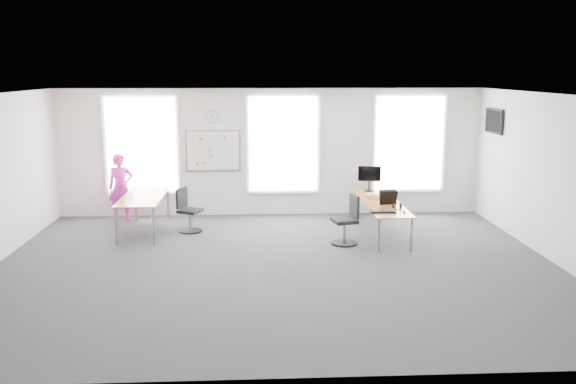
{
  "coord_description": "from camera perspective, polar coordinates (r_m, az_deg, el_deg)",
  "views": [
    {
      "loc": [
        -0.34,
        -10.3,
        3.41
      ],
      "look_at": [
        0.27,
        1.2,
        1.1
      ],
      "focal_mm": 38.0,
      "sensor_mm": 36.0,
      "label": 1
    }
  ],
  "objects": [
    {
      "name": "keyboard",
      "position": [
        12.01,
        8.87,
        -1.86
      ],
      "size": [
        0.5,
        0.2,
        0.02
      ],
      "primitive_type": "cube",
      "rotation": [
        0.0,
        0.0,
        -0.06
      ],
      "color": "black",
      "rests_on": "desk_right"
    },
    {
      "name": "monitor",
      "position": [
        14.03,
        7.63,
        1.48
      ],
      "size": [
        0.52,
        0.21,
        0.58
      ],
      "rotation": [
        0.0,
        0.0,
        -0.18
      ],
      "color": "black",
      "rests_on": "desk_right"
    },
    {
      "name": "tv",
      "position": [
        14.35,
        18.73,
        6.31
      ],
      "size": [
        0.06,
        0.9,
        0.55
      ],
      "primitive_type": "cube",
      "color": "black",
      "rests_on": "wall_right"
    },
    {
      "name": "window_left",
      "position": [
        14.62,
        -13.53,
        4.31
      ],
      "size": [
        1.6,
        0.06,
        2.2
      ],
      "primitive_type": "cube",
      "color": "white",
      "rests_on": "wall_back"
    },
    {
      "name": "desk_left",
      "position": [
        13.32,
        -13.38,
        -0.63
      ],
      "size": [
        0.86,
        2.15,
        0.78
      ],
      "color": "#AA552E",
      "rests_on": "ground"
    },
    {
      "name": "paper_stack",
      "position": [
        13.29,
        7.92,
        -0.39
      ],
      "size": [
        0.34,
        0.29,
        0.1
      ],
      "primitive_type": "cube",
      "rotation": [
        0.0,
        0.0,
        -0.34
      ],
      "color": "beige",
      "rests_on": "desk_right"
    },
    {
      "name": "chair_left",
      "position": [
        13.22,
        -9.36,
        -1.91
      ],
      "size": [
        0.57,
        0.57,
        0.94
      ],
      "rotation": [
        0.0,
        0.0,
        1.14
      ],
      "color": "black",
      "rests_on": "ground"
    },
    {
      "name": "headphones",
      "position": [
        12.44,
        10.14,
        -1.27
      ],
      "size": [
        0.18,
        0.1,
        0.11
      ],
      "rotation": [
        0.0,
        0.0,
        -0.29
      ],
      "color": "black",
      "rests_on": "desk_right"
    },
    {
      "name": "wall_right",
      "position": [
        11.75,
        24.04,
        1.0
      ],
      "size": [
        0.0,
        10.0,
        10.0
      ],
      "primitive_type": "plane",
      "rotation": [
        1.57,
        0.0,
        -1.57
      ],
      "color": "silver",
      "rests_on": "ground"
    },
    {
      "name": "wall_clock",
      "position": [
        14.34,
        -7.11,
        7.02
      ],
      "size": [
        0.3,
        0.04,
        0.3
      ],
      "primitive_type": "cylinder",
      "rotation": [
        1.57,
        0.0,
        0.0
      ],
      "color": "gray",
      "rests_on": "wall_back"
    },
    {
      "name": "window_mid",
      "position": [
        14.38,
        -0.46,
        4.51
      ],
      "size": [
        1.6,
        0.06,
        2.2
      ],
      "primitive_type": "cube",
      "color": "white",
      "rests_on": "wall_back"
    },
    {
      "name": "window_right",
      "position": [
        14.82,
        11.25,
        4.5
      ],
      "size": [
        1.6,
        0.06,
        2.2
      ],
      "primitive_type": "cube",
      "color": "white",
      "rests_on": "wall_back"
    },
    {
      "name": "lens_cap",
      "position": [
        12.32,
        10.06,
        -1.6
      ],
      "size": [
        0.08,
        0.08,
        0.01
      ],
      "primitive_type": "cylinder",
      "rotation": [
        0.0,
        0.0,
        -0.33
      ],
      "color": "black",
      "rests_on": "desk_right"
    },
    {
      "name": "floor",
      "position": [
        10.85,
        -1.09,
        -6.97
      ],
      "size": [
        10.0,
        10.0,
        0.0
      ],
      "primitive_type": "plane",
      "color": "#25262A",
      "rests_on": "ground"
    },
    {
      "name": "person",
      "position": [
        14.45,
        -15.37,
        0.42
      ],
      "size": [
        0.66,
        0.54,
        1.55
      ],
      "primitive_type": "imported",
      "rotation": [
        0.0,
        0.0,
        0.34
      ],
      "color": "#E72BBB",
      "rests_on": "ground"
    },
    {
      "name": "ceiling",
      "position": [
        10.31,
        -1.15,
        9.07
      ],
      "size": [
        10.0,
        10.0,
        0.0
      ],
      "primitive_type": "plane",
      "rotation": [
        3.14,
        0.0,
        0.0
      ],
      "color": "silver",
      "rests_on": "ground"
    },
    {
      "name": "wall_back",
      "position": [
        14.43,
        -1.65,
        3.73
      ],
      "size": [
        10.0,
        0.0,
        10.0
      ],
      "primitive_type": "plane",
      "rotation": [
        1.57,
        0.0,
        0.0
      ],
      "color": "silver",
      "rests_on": "ground"
    },
    {
      "name": "laptop_sleeve",
      "position": [
        12.71,
        9.35,
        -0.51
      ],
      "size": [
        0.38,
        0.25,
        0.3
      ],
      "rotation": [
        0.0,
        0.0,
        0.14
      ],
      "color": "black",
      "rests_on": "desk_right"
    },
    {
      "name": "wall_front",
      "position": [
        6.59,
        0.04,
        -5.49
      ],
      "size": [
        10.0,
        0.0,
        10.0
      ],
      "primitive_type": "plane",
      "rotation": [
        -1.57,
        0.0,
        0.0
      ],
      "color": "silver",
      "rests_on": "ground"
    },
    {
      "name": "desk_right",
      "position": [
        12.97,
        8.73,
        -1.13
      ],
      "size": [
        0.75,
        2.81,
        0.68
      ],
      "color": "#AA552E",
      "rests_on": "ground"
    },
    {
      "name": "whiteboard",
      "position": [
        14.42,
        -7.03,
        3.85
      ],
      "size": [
        1.2,
        0.03,
        0.9
      ],
      "primitive_type": "cube",
      "color": "silver",
      "rests_on": "wall_back"
    },
    {
      "name": "mouse",
      "position": [
        12.08,
        10.82,
        -1.82
      ],
      "size": [
        0.08,
        0.11,
        0.04
      ],
      "primitive_type": "ellipsoid",
      "rotation": [
        0.0,
        0.0,
        -0.2
      ],
      "color": "black",
      "rests_on": "desk_right"
    },
    {
      "name": "chair_right",
      "position": [
        12.17,
        5.56,
        -2.86
      ],
      "size": [
        0.54,
        0.54,
        0.99
      ],
      "rotation": [
        0.0,
        0.0,
        -1.35
      ],
      "color": "black",
      "rests_on": "ground"
    }
  ]
}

